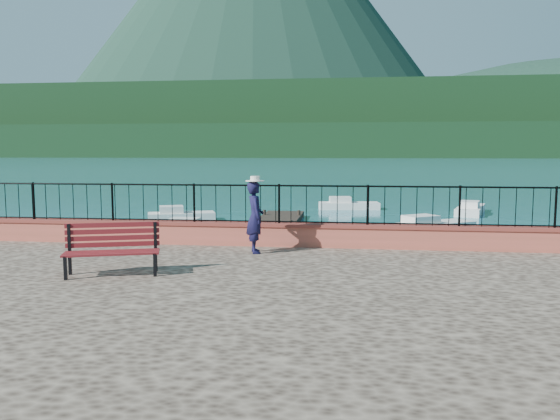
% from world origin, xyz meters
% --- Properties ---
extents(ground, '(2000.00, 2000.00, 0.00)m').
position_xyz_m(ground, '(0.00, 0.00, 0.00)').
color(ground, '#19596B').
rests_on(ground, ground).
extents(parapet, '(28.00, 0.46, 0.58)m').
position_xyz_m(parapet, '(0.00, 3.70, 1.49)').
color(parapet, '#C25446').
rests_on(parapet, promenade).
extents(railing, '(27.00, 0.05, 0.95)m').
position_xyz_m(railing, '(0.00, 3.70, 2.25)').
color(railing, black).
rests_on(railing, parapet).
extents(dock, '(2.00, 16.00, 0.30)m').
position_xyz_m(dock, '(-2.00, 12.00, 0.15)').
color(dock, '#2D231C').
rests_on(dock, ground).
extents(far_forest, '(900.00, 60.00, 18.00)m').
position_xyz_m(far_forest, '(0.00, 300.00, 9.00)').
color(far_forest, black).
rests_on(far_forest, ground).
extents(foothills, '(900.00, 120.00, 44.00)m').
position_xyz_m(foothills, '(0.00, 360.00, 22.00)').
color(foothills, black).
rests_on(foothills, ground).
extents(volcano, '(560.00, 560.00, 380.00)m').
position_xyz_m(volcano, '(-120.00, 700.00, 190.00)').
color(volcano, '#142D23').
rests_on(volcano, ground).
extents(park_bench, '(1.88, 1.10, 0.99)m').
position_xyz_m(park_bench, '(-3.09, 0.04, 1.50)').
color(park_bench, black).
rests_on(park_bench, promenade).
extents(person, '(0.58, 0.71, 1.69)m').
position_xyz_m(person, '(-0.74, 2.70, 2.05)').
color(person, black).
rests_on(person, promenade).
extents(hat, '(0.44, 0.44, 0.12)m').
position_xyz_m(hat, '(-0.74, 2.70, 2.95)').
color(hat, white).
rests_on(hat, person).
extents(boat_0, '(3.43, 1.34, 0.80)m').
position_xyz_m(boat_0, '(-4.93, 12.26, 0.40)').
color(boat_0, silver).
rests_on(boat_0, ground).
extents(boat_1, '(3.62, 2.03, 0.80)m').
position_xyz_m(boat_1, '(0.84, 10.78, 0.40)').
color(boat_1, silver).
rests_on(boat_1, ground).
extents(boat_2, '(4.18, 3.41, 0.80)m').
position_xyz_m(boat_2, '(5.11, 14.92, 0.40)').
color(boat_2, silver).
rests_on(boat_2, ground).
extents(boat_3, '(3.63, 2.39, 0.80)m').
position_xyz_m(boat_3, '(-7.15, 17.36, 0.40)').
color(boat_3, silver).
rests_on(boat_3, ground).
extents(boat_4, '(3.81, 1.73, 0.80)m').
position_xyz_m(boat_4, '(1.46, 24.12, 0.40)').
color(boat_4, silver).
rests_on(boat_4, ground).
extents(boat_5, '(2.54, 4.56, 0.80)m').
position_xyz_m(boat_5, '(8.41, 22.53, 0.40)').
color(boat_5, silver).
rests_on(boat_5, ground).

